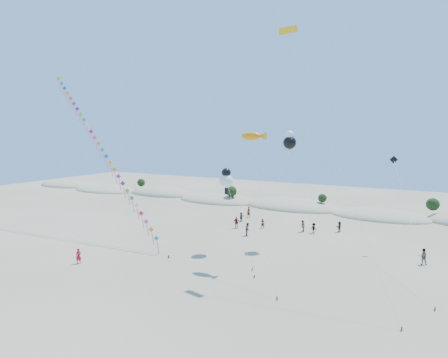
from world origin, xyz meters
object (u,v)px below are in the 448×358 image
fish_kite (254,136)px  parafoil_kite (291,38)px  kite_train (101,148)px  flyer_foreground (79,256)px

fish_kite → parafoil_kite: (3.94, -0.26, 9.59)m
kite_train → parafoil_kite: (27.34, -1.31, 11.26)m
kite_train → parafoil_kite: parafoil_kite is taller
kite_train → parafoil_kite: bearing=-2.7°
parafoil_kite → flyer_foreground: 31.89m
parafoil_kite → flyer_foreground: (-20.64, -8.94, -22.61)m
fish_kite → parafoil_kite: bearing=-3.7°
fish_kite → flyer_foreground: 23.09m
parafoil_kite → flyer_foreground: bearing=-156.6°
fish_kite → flyer_foreground: (-16.70, -9.19, -13.02)m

